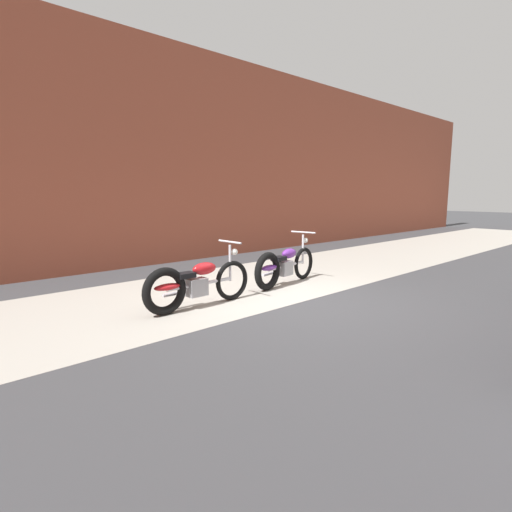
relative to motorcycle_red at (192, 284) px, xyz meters
name	(u,v)px	position (x,y,z in m)	size (l,w,h in m)	color
ground_plane	(302,302)	(1.59, -0.92, -0.40)	(80.00, 80.00, 0.00)	#38383A
sidewalk_slab	(236,285)	(1.59, 0.83, -0.40)	(36.00, 3.50, 0.01)	#9E998E
brick_building_wall	(147,154)	(1.59, 4.28, 2.41)	(36.00, 0.50, 5.61)	brown
motorcycle_red	(192,284)	(0.00, 0.00, 0.00)	(2.01, 0.58, 1.03)	black
motorcycle_purple	(282,266)	(2.23, 0.16, 0.00)	(2.00, 0.62, 1.03)	black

